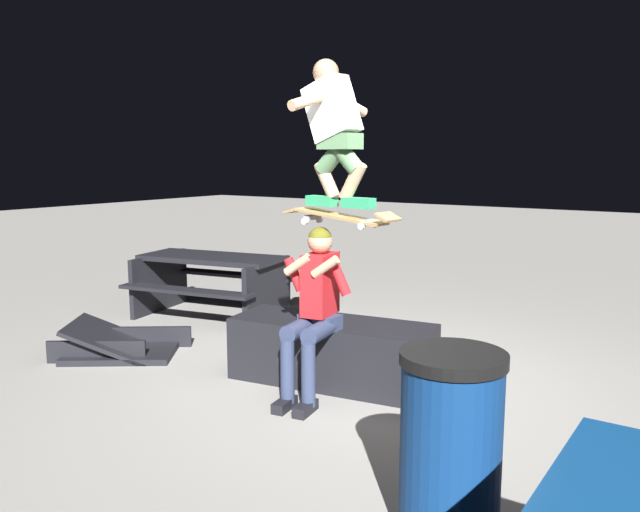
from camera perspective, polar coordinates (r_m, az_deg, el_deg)
The scene contains 8 objects.
ground_plane at distance 5.54m, azimuth 4.20°, elevation -11.50°, with size 40.00×40.00×0.00m, color gray.
ledge_box_main at distance 5.51m, azimuth 1.07°, elevation -8.60°, with size 1.73×0.61×0.54m, color black.
person_sitting_on_ledge at distance 5.05m, azimuth -0.54°, elevation -4.26°, with size 0.60×0.78×1.38m.
skateboard at distance 4.92m, azimuth 1.77°, elevation 3.57°, with size 1.04×0.31×0.13m.
skater_airborne at distance 4.94m, azimuth 1.28°, elevation 11.57°, with size 0.63×0.89×1.12m.
kicker_ramp at distance 6.61m, azimuth -17.32°, elevation -7.83°, with size 1.26×1.20×0.44m.
picnic_table_back at distance 7.83m, azimuth -9.73°, elevation -1.76°, with size 1.92×1.64×0.75m.
trash_bin at distance 3.36m, azimuth 11.63°, elevation -16.48°, with size 0.53×0.53×0.99m.
Camera 1 is at (-2.55, 4.52, 1.92)m, focal length 35.66 mm.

